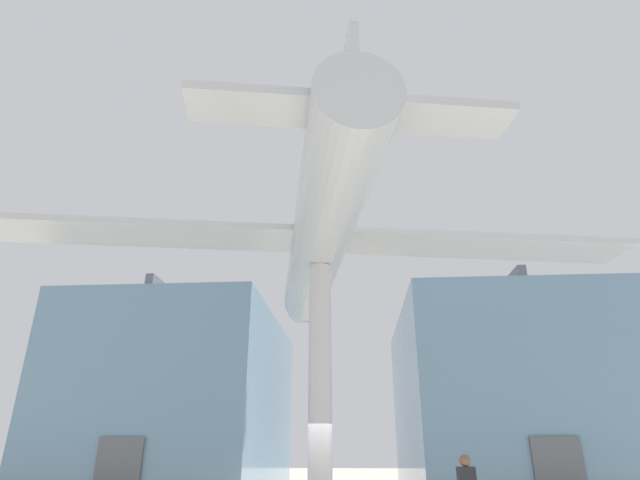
# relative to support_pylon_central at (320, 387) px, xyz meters

# --- Properties ---
(glass_pavilion_left) EXTENTS (9.54, 14.54, 9.18)m
(glass_pavilion_left) POSITION_rel_support_pylon_central_xyz_m (-8.20, 13.78, 0.87)
(glass_pavilion_left) COLOR #60849E
(glass_pavilion_left) RESTS_ON ground_plane
(glass_pavilion_right) EXTENTS (9.54, 14.54, 9.18)m
(glass_pavilion_right) POSITION_rel_support_pylon_central_xyz_m (8.20, 13.78, 0.87)
(glass_pavilion_right) COLOR #60849E
(glass_pavilion_right) RESTS_ON ground_plane
(support_pylon_central) EXTENTS (0.63, 0.63, 6.86)m
(support_pylon_central) POSITION_rel_support_pylon_central_xyz_m (0.00, 0.00, 0.00)
(support_pylon_central) COLOR #B7B7BC
(support_pylon_central) RESTS_ON ground_plane
(suspended_airplane) EXTENTS (19.35, 15.16, 2.70)m
(suspended_airplane) POSITION_rel_support_pylon_central_xyz_m (-0.02, 0.13, 4.29)
(suspended_airplane) COLOR #B2B7BC
(suspended_airplane) RESTS_ON support_pylon_central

